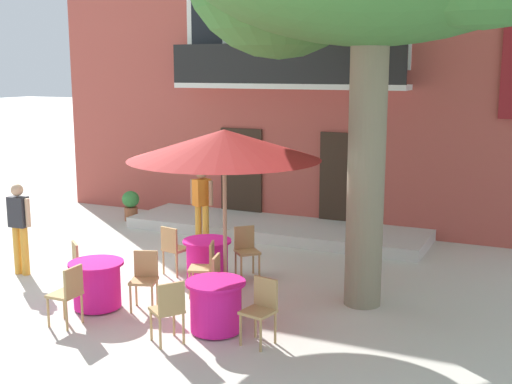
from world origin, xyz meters
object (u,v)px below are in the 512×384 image
object	(u,v)px
cafe_table_front	(97,285)
cafe_umbrella	(224,145)
cafe_chair_front_2	(68,291)
cafe_chair_near_tree_0	(246,248)
cafe_chair_near_tree_2	(206,265)
pedestrian_near_entrance	(19,224)
cafe_chair_near_tree_1	(173,247)
cafe_chair_middle_0	(169,308)
cafe_chair_middle_1	(261,306)
pedestrian_mid_plaza	(202,203)
cafe_chair_front_0	(145,276)
cafe_table_near_tree	(207,260)
cafe_chair_front_1	(82,264)
cafe_table_middle	(216,306)
cafe_chair_middle_2	(223,280)
ground_planter_left	(131,204)

from	to	relation	value
cafe_table_front	cafe_umbrella	bearing A→B (deg)	19.82
cafe_chair_front_2	cafe_chair_near_tree_0	bearing A→B (deg)	67.63
cafe_chair_near_tree_2	pedestrian_near_entrance	distance (m)	3.70
cafe_chair_near_tree_1	cafe_chair_middle_0	world-z (taller)	same
cafe_chair_middle_1	cafe_umbrella	size ratio (longest dim) A/B	0.31
pedestrian_mid_plaza	cafe_chair_near_tree_2	bearing A→B (deg)	-59.40
cafe_chair_near_tree_0	pedestrian_near_entrance	distance (m)	4.16
cafe_chair_middle_1	cafe_chair_front_2	size ratio (longest dim) A/B	1.00
cafe_chair_middle_1	cafe_chair_front_0	size ratio (longest dim) A/B	1.00
cafe_table_near_tree	cafe_chair_middle_1	size ratio (longest dim) A/B	0.95
cafe_chair_front_1	cafe_umbrella	bearing A→B (deg)	6.13
cafe_chair_middle_1	pedestrian_mid_plaza	distance (m)	5.16
cafe_table_middle	cafe_chair_middle_2	xyz separation A→B (m)	(-0.26, 0.71, 0.14)
cafe_chair_middle_2	cafe_chair_front_2	size ratio (longest dim) A/B	1.00
cafe_table_middle	cafe_chair_front_1	distance (m)	2.81
cafe_table_near_tree	pedestrian_near_entrance	distance (m)	3.52
cafe_table_near_tree	cafe_chair_near_tree_2	bearing A→B (deg)	-62.76
cafe_chair_front_1	cafe_chair_middle_2	bearing A→B (deg)	5.68
ground_planter_left	cafe_chair_front_2	bearing A→B (deg)	-61.99
cafe_table_front	pedestrian_near_entrance	distance (m)	2.58
cafe_chair_middle_0	cafe_chair_front_1	size ratio (longest dim) A/B	1.00
cafe_table_near_tree	cafe_chair_middle_0	distance (m)	2.74
cafe_chair_near_tree_2	cafe_table_front	size ratio (longest dim) A/B	1.05
cafe_chair_front_2	cafe_umbrella	distance (m)	3.13
cafe_table_near_tree	cafe_chair_near_tree_0	distance (m)	0.77
cafe_chair_near_tree_0	ground_planter_left	xyz separation A→B (m)	(-4.54, 2.80, -0.11)
cafe_chair_front_1	cafe_chair_front_2	xyz separation A→B (m)	(0.71, -1.17, 0.00)
cafe_chair_near_tree_0	cafe_chair_front_2	distance (m)	3.49
cafe_chair_front_1	ground_planter_left	world-z (taller)	cafe_chair_front_1
cafe_chair_front_0	cafe_umbrella	xyz separation A→B (m)	(1.24, 0.36, 2.08)
cafe_chair_front_0	pedestrian_near_entrance	world-z (taller)	pedestrian_near_entrance
cafe_table_near_tree	cafe_chair_front_0	size ratio (longest dim) A/B	0.95
cafe_table_middle	cafe_table_front	xyz separation A→B (m)	(-2.14, 0.04, 0.00)
cafe_chair_front_0	cafe_chair_front_2	size ratio (longest dim) A/B	1.00
cafe_table_near_tree	cafe_chair_middle_2	world-z (taller)	cafe_chair_middle_2
cafe_chair_near_tree_1	cafe_chair_front_2	xyz separation A→B (m)	(-0.09, -2.73, 0.00)
cafe_table_middle	pedestrian_near_entrance	bearing A→B (deg)	169.08
cafe_table_near_tree	cafe_table_front	size ratio (longest dim) A/B	1.00
cafe_chair_middle_1	pedestrian_mid_plaza	bearing A→B (deg)	128.55
cafe_chair_near_tree_0	cafe_table_middle	xyz separation A→B (m)	(0.73, -2.52, -0.14)
cafe_chair_middle_2	cafe_chair_near_tree_0	bearing A→B (deg)	104.69
cafe_chair_near_tree_2	cafe_chair_front_1	bearing A→B (deg)	-156.68
cafe_chair_middle_0	ground_planter_left	bearing A→B (deg)	129.34
cafe_chair_middle_1	cafe_table_near_tree	bearing A→B (deg)	134.25
cafe_table_middle	cafe_chair_front_0	xyz separation A→B (m)	(-1.47, 0.37, 0.14)
cafe_chair_middle_2	cafe_table_front	bearing A→B (deg)	-160.49
cafe_chair_front_1	ground_planter_left	distance (m)	5.47
cafe_chair_middle_2	cafe_table_front	xyz separation A→B (m)	(-1.89, -0.67, -0.14)
cafe_chair_near_tree_2	cafe_chair_front_0	size ratio (longest dim) A/B	1.00
pedestrian_mid_plaza	cafe_chair_front_1	bearing A→B (deg)	-95.19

